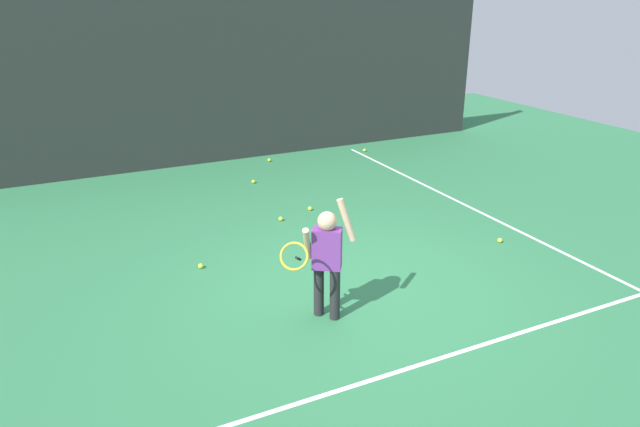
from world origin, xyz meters
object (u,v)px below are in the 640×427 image
(tennis_ball_0, at_px, (269,160))
(tennis_ball_2, at_px, (500,240))
(tennis_player, at_px, (326,256))
(tennis_ball_3, at_px, (201,266))
(tennis_ball_4, at_px, (281,219))
(tennis_ball_5, at_px, (253,182))
(tennis_ball_1, at_px, (364,150))
(tennis_ball_6, at_px, (310,209))

(tennis_ball_0, distance_m, tennis_ball_2, 5.33)
(tennis_player, distance_m, tennis_ball_3, 2.06)
(tennis_ball_2, distance_m, tennis_ball_4, 3.19)
(tennis_player, distance_m, tennis_ball_2, 3.20)
(tennis_ball_0, bearing_deg, tennis_ball_2, -74.51)
(tennis_ball_3, relative_size, tennis_ball_5, 1.00)
(tennis_ball_0, relative_size, tennis_ball_1, 1.00)
(tennis_player, bearing_deg, tennis_ball_5, 113.49)
(tennis_ball_5, bearing_deg, tennis_ball_0, 57.05)
(tennis_ball_5, bearing_deg, tennis_player, -100.43)
(tennis_ball_3, bearing_deg, tennis_ball_4, 34.48)
(tennis_ball_1, bearing_deg, tennis_ball_6, -133.42)
(tennis_ball_4, bearing_deg, tennis_ball_3, -145.52)
(tennis_ball_1, height_order, tennis_ball_4, same)
(tennis_ball_0, distance_m, tennis_ball_6, 2.89)
(tennis_ball_1, bearing_deg, tennis_ball_2, -97.94)
(tennis_ball_2, bearing_deg, tennis_ball_0, 105.49)
(tennis_player, relative_size, tennis_ball_4, 20.46)
(tennis_ball_5, relative_size, tennis_ball_6, 1.00)
(tennis_ball_1, xyz_separation_m, tennis_ball_3, (-4.64, -3.93, 0.00))
(tennis_ball_2, height_order, tennis_ball_5, same)
(tennis_player, height_order, tennis_ball_1, tennis_player)
(tennis_ball_1, xyz_separation_m, tennis_ball_5, (-2.88, -1.00, 0.00))
(tennis_ball_3, distance_m, tennis_ball_6, 2.44)
(tennis_ball_3, height_order, tennis_ball_6, same)
(tennis_ball_0, height_order, tennis_ball_4, same)
(tennis_ball_1, relative_size, tennis_ball_4, 1.00)
(tennis_ball_1, bearing_deg, tennis_ball_5, -160.84)
(tennis_ball_3, relative_size, tennis_ball_6, 1.00)
(tennis_ball_6, bearing_deg, tennis_ball_1, 46.58)
(tennis_ball_3, bearing_deg, tennis_ball_1, 40.27)
(tennis_ball_1, relative_size, tennis_ball_5, 1.00)
(tennis_ball_0, distance_m, tennis_ball_3, 4.82)
(tennis_ball_5, bearing_deg, tennis_ball_6, -78.54)
(tennis_ball_1, height_order, tennis_ball_2, same)
(tennis_ball_6, bearing_deg, tennis_ball_4, -160.60)
(tennis_ball_3, distance_m, tennis_ball_5, 3.42)
(tennis_ball_1, relative_size, tennis_ball_6, 1.00)
(tennis_ball_5, distance_m, tennis_ball_6, 1.72)
(tennis_player, height_order, tennis_ball_5, tennis_player)
(tennis_ball_6, bearing_deg, tennis_ball_5, 101.46)
(tennis_ball_5, bearing_deg, tennis_ball_3, -120.98)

